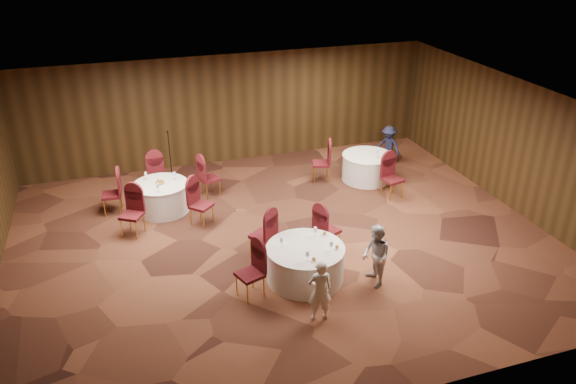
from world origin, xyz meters
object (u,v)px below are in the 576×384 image
object	(u,v)px
woman_b	(376,256)
man_c	(388,146)
table_right	(367,167)
woman_a	(320,291)
table_left	(162,197)
mic_stand	(172,171)
table_main	(305,263)

from	to	relation	value
woman_b	man_c	xyz separation A→B (m)	(3.06, 5.37, -0.05)
table_right	woman_a	xyz separation A→B (m)	(-3.46, -5.29, 0.24)
woman_a	man_c	distance (m)	7.53
table_left	table_right	world-z (taller)	same
man_c	mic_stand	bearing A→B (deg)	-123.61
woman_a	table_main	bearing A→B (deg)	-91.56
mic_stand	man_c	size ratio (longest dim) A/B	1.32
table_left	woman_b	bearing A→B (deg)	-51.11
table_left	table_right	distance (m)	5.67
table_left	woman_b	distance (m)	5.81
table_main	woman_b	bearing A→B (deg)	-25.31
mic_stand	man_c	distance (m)	6.30
table_left	man_c	bearing A→B (deg)	7.23
table_right	table_left	bearing A→B (deg)	-179.02
woman_a	man_c	size ratio (longest dim) A/B	1.02
table_left	man_c	distance (m)	6.77
table_right	man_c	size ratio (longest dim) A/B	1.16
mic_stand	woman_a	size ratio (longest dim) A/B	1.29
table_left	woman_a	bearing A→B (deg)	-66.95
table_right	mic_stand	world-z (taller)	mic_stand
woman_a	man_c	world-z (taller)	woman_a
table_right	woman_b	distance (m)	5.05
woman_a	table_right	bearing A→B (deg)	-116.56
table_main	man_c	bearing A→B (deg)	47.90
table_main	table_left	bearing A→B (deg)	121.33
table_main	woman_b	distance (m)	1.42
table_right	woman_a	world-z (taller)	woman_a
table_main	man_c	distance (m)	6.44
mic_stand	woman_a	xyz separation A→B (m)	(1.78, -6.50, 0.15)
mic_stand	woman_b	world-z (taller)	mic_stand
mic_stand	woman_b	size ratio (longest dim) A/B	1.21
mic_stand	table_right	bearing A→B (deg)	-13.05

